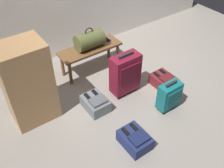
{
  "coord_description": "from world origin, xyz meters",
  "views": [
    {
      "loc": [
        -1.92,
        -2.06,
        2.55
      ],
      "look_at": [
        -0.37,
        0.12,
        0.25
      ],
      "focal_mm": 40.54,
      "sensor_mm": 36.0,
      "label": 1
    }
  ],
  "objects_px": {
    "cell_phone": "(107,39)",
    "backpack_navy": "(135,140)",
    "duffel_bag_olive": "(90,40)",
    "backpack_maroon": "(164,81)",
    "side_cabinet": "(28,84)",
    "bench": "(90,51)",
    "suitcase_upright_burgundy": "(125,73)",
    "suitcase_small_teal": "(169,95)",
    "backpack_grey": "(95,103)"
  },
  "relations": [
    {
      "from": "duffel_bag_olive",
      "to": "bench",
      "type": "bearing_deg",
      "value": 180.0
    },
    {
      "from": "side_cabinet",
      "to": "backpack_maroon",
      "type": "bearing_deg",
      "value": -17.14
    },
    {
      "from": "cell_phone",
      "to": "bench",
      "type": "bearing_deg",
      "value": -173.52
    },
    {
      "from": "backpack_navy",
      "to": "backpack_grey",
      "type": "distance_m",
      "value": 0.79
    },
    {
      "from": "cell_phone",
      "to": "side_cabinet",
      "type": "distance_m",
      "value": 1.57
    },
    {
      "from": "bench",
      "to": "backpack_navy",
      "type": "relative_size",
      "value": 2.63
    },
    {
      "from": "backpack_maroon",
      "to": "side_cabinet",
      "type": "relative_size",
      "value": 0.35
    },
    {
      "from": "suitcase_upright_burgundy",
      "to": "side_cabinet",
      "type": "relative_size",
      "value": 0.61
    },
    {
      "from": "duffel_bag_olive",
      "to": "backpack_maroon",
      "type": "xyz_separation_m",
      "value": [
        0.68,
        -0.99,
        -0.47
      ]
    },
    {
      "from": "bench",
      "to": "suitcase_small_teal",
      "type": "xyz_separation_m",
      "value": [
        0.39,
        -1.37,
        -0.12
      ]
    },
    {
      "from": "duffel_bag_olive",
      "to": "backpack_navy",
      "type": "xyz_separation_m",
      "value": [
        -0.37,
        -1.58,
        -0.47
      ]
    },
    {
      "from": "backpack_maroon",
      "to": "duffel_bag_olive",
      "type": "bearing_deg",
      "value": 124.52
    },
    {
      "from": "suitcase_upright_burgundy",
      "to": "backpack_maroon",
      "type": "distance_m",
      "value": 0.66
    },
    {
      "from": "suitcase_small_teal",
      "to": "backpack_navy",
      "type": "bearing_deg",
      "value": -164.45
    },
    {
      "from": "duffel_bag_olive",
      "to": "suitcase_upright_burgundy",
      "type": "relative_size",
      "value": 0.65
    },
    {
      "from": "bench",
      "to": "backpack_navy",
      "type": "distance_m",
      "value": 1.64
    },
    {
      "from": "suitcase_upright_burgundy",
      "to": "side_cabinet",
      "type": "bearing_deg",
      "value": 165.49
    },
    {
      "from": "bench",
      "to": "duffel_bag_olive",
      "type": "height_order",
      "value": "duffel_bag_olive"
    },
    {
      "from": "bench",
      "to": "suitcase_upright_burgundy",
      "type": "relative_size",
      "value": 1.49
    },
    {
      "from": "bench",
      "to": "backpack_grey",
      "type": "bearing_deg",
      "value": -117.9
    },
    {
      "from": "backpack_navy",
      "to": "backpack_grey",
      "type": "bearing_deg",
      "value": 93.94
    },
    {
      "from": "backpack_maroon",
      "to": "backpack_navy",
      "type": "bearing_deg",
      "value": -150.76
    },
    {
      "from": "duffel_bag_olive",
      "to": "suitcase_small_teal",
      "type": "distance_m",
      "value": 1.46
    },
    {
      "from": "backpack_grey",
      "to": "bench",
      "type": "bearing_deg",
      "value": 62.1
    },
    {
      "from": "cell_phone",
      "to": "backpack_navy",
      "type": "distance_m",
      "value": 1.8
    },
    {
      "from": "side_cabinet",
      "to": "duffel_bag_olive",
      "type": "bearing_deg",
      "value": 20.41
    },
    {
      "from": "cell_phone",
      "to": "suitcase_small_teal",
      "type": "height_order",
      "value": "suitcase_small_teal"
    },
    {
      "from": "backpack_grey",
      "to": "suitcase_upright_burgundy",
      "type": "bearing_deg",
      "value": 4.15
    },
    {
      "from": "suitcase_upright_burgundy",
      "to": "backpack_grey",
      "type": "relative_size",
      "value": 1.77
    },
    {
      "from": "backpack_navy",
      "to": "side_cabinet",
      "type": "relative_size",
      "value": 0.35
    },
    {
      "from": "duffel_bag_olive",
      "to": "backpack_maroon",
      "type": "height_order",
      "value": "duffel_bag_olive"
    },
    {
      "from": "duffel_bag_olive",
      "to": "backpack_grey",
      "type": "relative_size",
      "value": 1.16
    },
    {
      "from": "suitcase_small_teal",
      "to": "bench",
      "type": "bearing_deg",
      "value": 106.01
    },
    {
      "from": "backpack_navy",
      "to": "bench",
      "type": "bearing_deg",
      "value": 76.95
    },
    {
      "from": "backpack_maroon",
      "to": "side_cabinet",
      "type": "xyz_separation_m",
      "value": [
        -1.83,
        0.56,
        0.46
      ]
    },
    {
      "from": "bench",
      "to": "side_cabinet",
      "type": "xyz_separation_m",
      "value": [
        -1.14,
        -0.43,
        0.19
      ]
    },
    {
      "from": "bench",
      "to": "duffel_bag_olive",
      "type": "relative_size",
      "value": 2.27
    },
    {
      "from": "bench",
      "to": "cell_phone",
      "type": "relative_size",
      "value": 6.94
    },
    {
      "from": "backpack_grey",
      "to": "side_cabinet",
      "type": "relative_size",
      "value": 0.35
    },
    {
      "from": "suitcase_upright_burgundy",
      "to": "suitcase_small_teal",
      "type": "bearing_deg",
      "value": -66.0
    },
    {
      "from": "duffel_bag_olive",
      "to": "suitcase_small_teal",
      "type": "height_order",
      "value": "duffel_bag_olive"
    },
    {
      "from": "duffel_bag_olive",
      "to": "cell_phone",
      "type": "relative_size",
      "value": 3.06
    },
    {
      "from": "suitcase_small_teal",
      "to": "backpack_grey",
      "type": "xyz_separation_m",
      "value": [
        -0.81,
        0.57,
        -0.15
      ]
    },
    {
      "from": "suitcase_upright_burgundy",
      "to": "suitcase_small_teal",
      "type": "height_order",
      "value": "suitcase_upright_burgundy"
    },
    {
      "from": "bench",
      "to": "side_cabinet",
      "type": "distance_m",
      "value": 1.24
    },
    {
      "from": "duffel_bag_olive",
      "to": "backpack_navy",
      "type": "bearing_deg",
      "value": -103.14
    },
    {
      "from": "suitcase_upright_burgundy",
      "to": "side_cabinet",
      "type": "xyz_separation_m",
      "value": [
        -1.26,
        0.33,
        0.21
      ]
    },
    {
      "from": "cell_phone",
      "to": "backpack_maroon",
      "type": "xyz_separation_m",
      "value": [
        0.33,
        -1.03,
        -0.34
      ]
    },
    {
      "from": "cell_phone",
      "to": "backpack_grey",
      "type": "height_order",
      "value": "cell_phone"
    },
    {
      "from": "suitcase_small_teal",
      "to": "backpack_navy",
      "type": "xyz_separation_m",
      "value": [
        -0.76,
        -0.21,
        -0.15
      ]
    }
  ]
}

